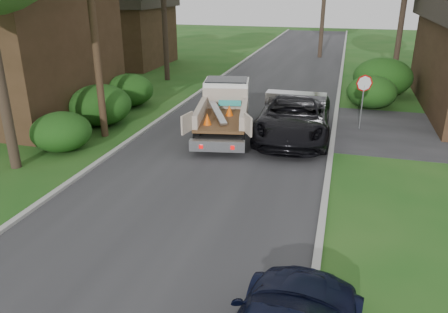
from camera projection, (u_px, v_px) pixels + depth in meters
ground at (184, 203)px, 13.18m from camera, size 120.00×120.00×0.00m
road at (252, 114)px, 22.14m from camera, size 8.00×90.00×0.02m
curb_left at (177, 108)px, 23.14m from camera, size 0.20×90.00×0.12m
curb_right at (335, 120)px, 21.11m from camera, size 0.20×90.00×0.12m
stop_sign at (364, 90)px, 19.31m from camera, size 0.71×0.32×2.48m
utility_pole at (92, 11)px, 17.10m from camera, size 2.42×1.25×10.00m
house_left_far at (120, 26)px, 35.13m from camera, size 7.56×7.56×6.00m
hedge_left_a at (61, 132)px, 17.12m from camera, size 2.34×2.34×1.53m
hedge_left_b at (100, 105)px, 20.27m from camera, size 2.86×2.86×1.87m
hedge_left_c at (129, 90)px, 23.51m from camera, size 2.60×2.60×1.70m
hedge_right_a at (372, 92)px, 23.09m from camera, size 2.60×2.60×1.70m
hedge_right_b at (383, 77)px, 25.52m from camera, size 3.38×3.38×2.21m
flatbed_truck at (225, 105)px, 19.37m from camera, size 3.28×5.89×2.11m
black_pickup at (294, 117)px, 18.58m from camera, size 3.27×6.60×1.80m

